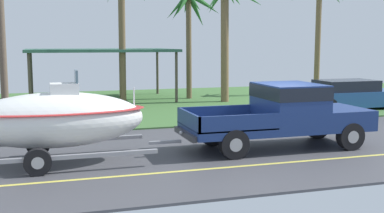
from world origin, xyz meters
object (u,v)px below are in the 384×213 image
(palm_tree_near_left, at_px, (319,0))
(palm_tree_far_right, at_px, (226,12))
(pickup_truck_towing, at_px, (288,112))
(carport_awning, at_px, (101,51))
(parked_sedan_near, at_px, (349,95))
(palm_tree_far_left, at_px, (191,13))
(boat_on_trailer, at_px, (56,119))
(utility_pole, at_px, (0,9))

(palm_tree_near_left, bearing_deg, palm_tree_far_right, -163.87)
(pickup_truck_towing, height_order, carport_awning, carport_awning)
(parked_sedan_near, bearing_deg, palm_tree_far_left, 132.30)
(boat_on_trailer, bearing_deg, pickup_truck_towing, -0.00)
(boat_on_trailer, xyz_separation_m, utility_pole, (-1.50, 4.54, 3.02))
(utility_pole, bearing_deg, parked_sedan_near, 7.17)
(boat_on_trailer, height_order, parked_sedan_near, boat_on_trailer)
(palm_tree_far_left, distance_m, palm_tree_far_right, 2.35)
(boat_on_trailer, distance_m, palm_tree_far_right, 14.24)
(pickup_truck_towing, height_order, palm_tree_near_left, palm_tree_near_left)
(pickup_truck_towing, distance_m, carport_awning, 13.84)
(pickup_truck_towing, xyz_separation_m, palm_tree_far_left, (0.92, 12.68, 3.63))
(carport_awning, bearing_deg, palm_tree_far_left, -5.96)
(palm_tree_near_left, relative_size, utility_pole, 0.89)
(boat_on_trailer, bearing_deg, palm_tree_far_left, 59.33)
(parked_sedan_near, relative_size, utility_pole, 0.59)
(palm_tree_near_left, xyz_separation_m, palm_tree_far_left, (-7.84, 0.09, -0.91))
(palm_tree_near_left, bearing_deg, utility_pole, -154.48)
(boat_on_trailer, xyz_separation_m, palm_tree_near_left, (15.36, 12.59, 4.44))
(palm_tree_near_left, distance_m, utility_pole, 18.73)
(parked_sedan_near, relative_size, carport_awning, 0.62)
(pickup_truck_towing, relative_size, palm_tree_near_left, 0.81)
(carport_awning, bearing_deg, palm_tree_far_right, -22.50)
(carport_awning, xyz_separation_m, utility_pole, (-4.20, -8.64, 1.54))
(boat_on_trailer, height_order, utility_pole, utility_pole)
(boat_on_trailer, height_order, palm_tree_far_left, palm_tree_far_left)
(utility_pole, bearing_deg, palm_tree_far_right, 30.91)
(pickup_truck_towing, bearing_deg, palm_tree_far_right, 78.62)
(palm_tree_far_left, height_order, utility_pole, utility_pole)
(carport_awning, bearing_deg, pickup_truck_towing, -73.50)
(palm_tree_near_left, height_order, palm_tree_far_left, palm_tree_near_left)
(utility_pole, bearing_deg, pickup_truck_towing, -29.26)
(boat_on_trailer, xyz_separation_m, carport_awning, (2.70, 13.18, 1.48))
(carport_awning, height_order, palm_tree_near_left, palm_tree_near_left)
(boat_on_trailer, bearing_deg, palm_tree_near_left, 39.34)
(pickup_truck_towing, bearing_deg, boat_on_trailer, 180.00)
(pickup_truck_towing, xyz_separation_m, palm_tree_near_left, (8.76, 12.59, 4.53))
(boat_on_trailer, relative_size, palm_tree_far_right, 0.92)
(utility_pole, bearing_deg, palm_tree_far_left, 42.07)
(palm_tree_near_left, xyz_separation_m, utility_pole, (-16.86, -8.05, -1.42))
(palm_tree_far_left, bearing_deg, palm_tree_near_left, -0.68)
(parked_sedan_near, relative_size, palm_tree_far_right, 0.74)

